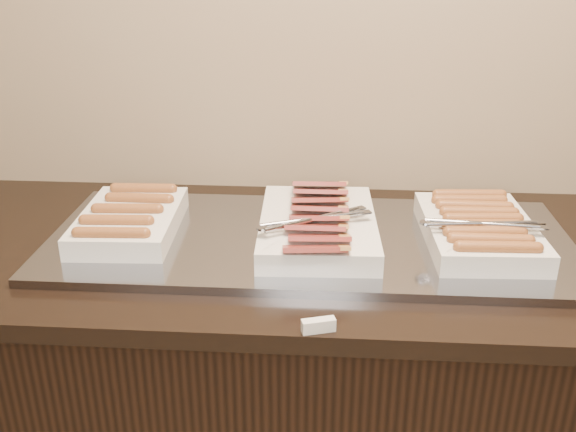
% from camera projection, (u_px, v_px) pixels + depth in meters
% --- Properties ---
extents(counter, '(2.06, 0.76, 0.90)m').
position_uv_depth(counter, '(304.00, 399.00, 1.67)').
color(counter, black).
rests_on(counter, ground).
extents(warming_tray, '(1.20, 0.50, 0.02)m').
position_uv_depth(warming_tray, '(310.00, 240.00, 1.49)').
color(warming_tray, gray).
rests_on(warming_tray, counter).
extents(dish_left, '(0.23, 0.34, 0.07)m').
position_uv_depth(dish_left, '(130.00, 220.00, 1.50)').
color(dish_left, silver).
rests_on(dish_left, warming_tray).
extents(dish_center, '(0.28, 0.42, 0.09)m').
position_uv_depth(dish_center, '(318.00, 224.00, 1.47)').
color(dish_center, silver).
rests_on(dish_center, warming_tray).
extents(dish_right, '(0.27, 0.36, 0.08)m').
position_uv_depth(dish_right, '(479.00, 229.00, 1.44)').
color(dish_right, silver).
rests_on(dish_right, warming_tray).
extents(label_holder, '(0.06, 0.04, 0.02)m').
position_uv_depth(label_holder, '(318.00, 325.00, 1.16)').
color(label_holder, silver).
rests_on(label_holder, counter).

